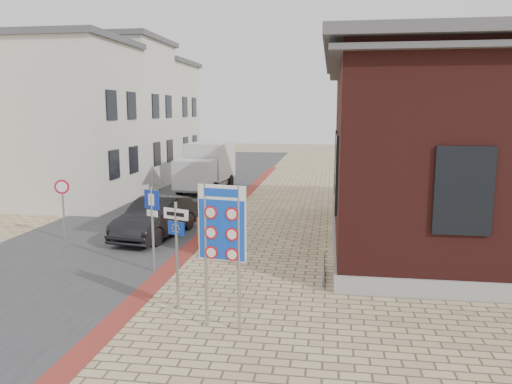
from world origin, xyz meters
The scene contains 16 objects.
ground centered at (0.00, 0.00, 0.00)m, with size 120.00×120.00×0.00m, color tan.
road_strip centered at (-5.50, 15.00, 0.01)m, with size 7.00×60.00×0.02m, color #38383A.
curb_strip centered at (-2.00, 10.00, 0.01)m, with size 0.60×40.00×0.02m, color maroon.
brick_building centered at (8.99, 7.00, 3.49)m, with size 13.00×13.00×6.80m.
townhouse_near centered at (-10.99, 12.00, 4.17)m, with size 7.40×6.40×8.30m.
townhouse_mid centered at (-10.99, 18.00, 4.57)m, with size 7.40×6.40×9.10m.
townhouse_far centered at (-10.99, 24.00, 4.17)m, with size 7.40×6.40×8.30m.
bike_rack centered at (2.65, 2.20, 0.26)m, with size 0.08×1.80×0.60m.
sedan centered at (-3.71, 6.04, 0.74)m, with size 1.57×4.50×1.48m, color black.
box_truck centered at (-4.53, 17.10, 1.46)m, with size 2.63×5.56×2.83m.
border_sign centered at (0.50, -1.50, 2.31)m, with size 1.08×0.24×3.20m.
essen_sign centered at (-0.80, -0.61, 1.76)m, with size 0.67×0.30×2.63m.
parking_sign centered at (-2.36, 2.00, 1.73)m, with size 0.52×0.27×2.54m.
yield_sign centered at (-3.80, 6.00, 2.05)m, with size 0.93×0.29×2.67m.
speed_sign centered at (-6.94, 5.10, 1.50)m, with size 0.52×0.18×2.26m.
bollard centered at (-1.80, 5.00, 0.51)m, with size 0.09×0.09×1.03m, color #DB570B.
Camera 1 is at (2.76, -11.67, 4.75)m, focal length 35.00 mm.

